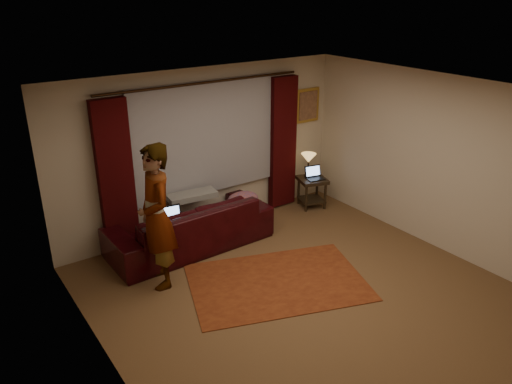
# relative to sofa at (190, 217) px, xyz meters

# --- Properties ---
(floor) EXTENTS (5.00, 5.00, 0.01)m
(floor) POSITION_rel_sofa_xyz_m (0.59, -1.95, -0.51)
(floor) COLOR brown
(floor) RESTS_ON ground
(ceiling) EXTENTS (5.00, 5.00, 0.02)m
(ceiling) POSITION_rel_sofa_xyz_m (0.59, -1.95, 2.10)
(ceiling) COLOR silver
(ceiling) RESTS_ON ground
(wall_back) EXTENTS (5.00, 0.02, 2.60)m
(wall_back) POSITION_rel_sofa_xyz_m (0.59, 0.55, 0.80)
(wall_back) COLOR beige
(wall_back) RESTS_ON ground
(wall_front) EXTENTS (5.00, 0.02, 2.60)m
(wall_front) POSITION_rel_sofa_xyz_m (0.59, -4.45, 0.80)
(wall_front) COLOR beige
(wall_front) RESTS_ON ground
(wall_left) EXTENTS (0.02, 5.00, 2.60)m
(wall_left) POSITION_rel_sofa_xyz_m (-1.91, -1.95, 0.80)
(wall_left) COLOR beige
(wall_left) RESTS_ON ground
(wall_right) EXTENTS (0.02, 5.00, 2.60)m
(wall_right) POSITION_rel_sofa_xyz_m (3.09, -1.95, 0.80)
(wall_right) COLOR beige
(wall_right) RESTS_ON ground
(sheer_curtain) EXTENTS (2.50, 0.05, 1.80)m
(sheer_curtain) POSITION_rel_sofa_xyz_m (0.59, 0.49, 1.00)
(sheer_curtain) COLOR #94939A
(sheer_curtain) RESTS_ON wall_back
(drape_left) EXTENTS (0.50, 0.14, 2.30)m
(drape_left) POSITION_rel_sofa_xyz_m (-0.91, 0.44, 0.68)
(drape_left) COLOR #310506
(drape_left) RESTS_ON floor
(drape_right) EXTENTS (0.50, 0.14, 2.30)m
(drape_right) POSITION_rel_sofa_xyz_m (2.09, 0.44, 0.68)
(drape_right) COLOR #310506
(drape_right) RESTS_ON floor
(curtain_rod) EXTENTS (0.04, 0.04, 3.40)m
(curtain_rod) POSITION_rel_sofa_xyz_m (0.59, 0.44, 1.88)
(curtain_rod) COLOR black
(curtain_rod) RESTS_ON wall_back
(picture_frame) EXTENTS (0.50, 0.04, 0.60)m
(picture_frame) POSITION_rel_sofa_xyz_m (2.69, 0.52, 1.25)
(picture_frame) COLOR gold
(picture_frame) RESTS_ON wall_back
(sofa) EXTENTS (2.51, 1.13, 1.00)m
(sofa) POSITION_rel_sofa_xyz_m (0.00, 0.00, 0.00)
(sofa) COLOR black
(sofa) RESTS_ON floor
(throw_blanket) EXTENTS (0.79, 0.39, 0.09)m
(throw_blanket) POSITION_rel_sofa_xyz_m (0.17, 0.22, 0.50)
(throw_blanket) COLOR gray
(throw_blanket) RESTS_ON sofa
(clothing_pile) EXTENTS (0.62, 0.55, 0.22)m
(clothing_pile) POSITION_rel_sofa_xyz_m (0.88, -0.13, 0.11)
(clothing_pile) COLOR #764553
(clothing_pile) RESTS_ON sofa
(laptop_sofa) EXTENTS (0.42, 0.45, 0.26)m
(laptop_sofa) POSITION_rel_sofa_xyz_m (-0.36, -0.13, 0.13)
(laptop_sofa) COLOR black
(laptop_sofa) RESTS_ON sofa
(area_rug) EXTENTS (2.71, 2.24, 0.01)m
(area_rug) POSITION_rel_sofa_xyz_m (0.48, -1.56, -0.50)
(area_rug) COLOR maroon
(area_rug) RESTS_ON floor
(end_table) EXTENTS (0.59, 0.59, 0.54)m
(end_table) POSITION_rel_sofa_xyz_m (2.51, 0.09, -0.23)
(end_table) COLOR black
(end_table) RESTS_ON floor
(tiffany_lamp) EXTENTS (0.37, 0.37, 0.43)m
(tiffany_lamp) POSITION_rel_sofa_xyz_m (2.50, 0.20, 0.26)
(tiffany_lamp) COLOR olive
(tiffany_lamp) RESTS_ON end_table
(laptop_table) EXTENTS (0.37, 0.39, 0.22)m
(laptop_table) POSITION_rel_sofa_xyz_m (2.52, 0.03, 0.15)
(laptop_table) COLOR black
(laptop_table) RESTS_ON end_table
(person) EXTENTS (0.64, 0.64, 1.95)m
(person) POSITION_rel_sofa_xyz_m (-0.80, -0.65, 0.47)
(person) COLOR gray
(person) RESTS_ON floor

